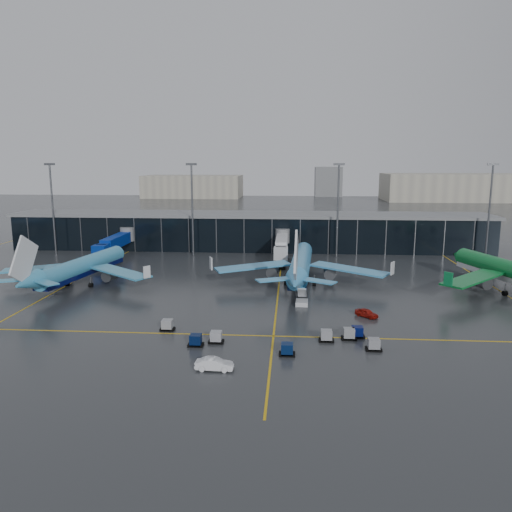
# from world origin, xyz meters

# --- Properties ---
(ground) EXTENTS (600.00, 600.00, 0.00)m
(ground) POSITION_xyz_m (0.00, 0.00, 0.00)
(ground) COLOR #282B2D
(ground) RESTS_ON ground
(terminal_pier) EXTENTS (142.00, 17.00, 10.70)m
(terminal_pier) POSITION_xyz_m (0.00, 62.00, 5.42)
(terminal_pier) COLOR black
(terminal_pier) RESTS_ON ground
(jet_bridges) EXTENTS (94.00, 27.50, 7.20)m
(jet_bridges) POSITION_xyz_m (-35.00, 42.99, 4.55)
(jet_bridges) COLOR #595B60
(jet_bridges) RESTS_ON ground
(flood_masts) EXTENTS (203.00, 0.50, 25.50)m
(flood_masts) POSITION_xyz_m (5.00, 50.00, 13.81)
(flood_masts) COLOR #595B60
(flood_masts) RESTS_ON ground
(distant_hangars) EXTENTS (260.00, 71.00, 22.00)m
(distant_hangars) POSITION_xyz_m (49.94, 270.08, 8.79)
(distant_hangars) COLOR #B2AD99
(distant_hangars) RESTS_ON ground
(taxi_lines) EXTENTS (220.00, 120.00, 0.02)m
(taxi_lines) POSITION_xyz_m (10.00, 10.61, 0.01)
(taxi_lines) COLOR gold
(taxi_lines) RESTS_ON ground
(airliner_arkefly) EXTENTS (41.33, 45.51, 12.51)m
(airliner_arkefly) POSITION_xyz_m (-31.73, 14.44, 6.26)
(airliner_arkefly) COLOR #3A93BE
(airliner_arkefly) RESTS_ON ground
(airliner_klm_near) EXTENTS (41.25, 46.26, 13.50)m
(airliner_klm_near) POSITION_xyz_m (14.61, 18.73, 6.75)
(airliner_klm_near) COLOR #409AD5
(airliner_klm_near) RESTS_ON ground
(baggage_carts) EXTENTS (32.94, 10.45, 1.70)m
(baggage_carts) POSITION_xyz_m (11.50, -17.64, 0.76)
(baggage_carts) COLOR black
(baggage_carts) RESTS_ON ground
(mobile_airstair) EXTENTS (2.37, 3.32, 3.45)m
(mobile_airstair) POSITION_xyz_m (14.59, 2.14, 0.77)
(mobile_airstair) COLOR silver
(mobile_airstair) RESTS_ON ground
(service_van_red) EXTENTS (4.09, 4.06, 1.40)m
(service_van_red) POSITION_xyz_m (25.37, -4.48, 0.70)
(service_van_red) COLOR maroon
(service_van_red) RESTS_ON ground
(service_van_white) EXTENTS (4.86, 1.79, 1.59)m
(service_van_white) POSITION_xyz_m (3.01, -28.01, 0.80)
(service_van_white) COLOR white
(service_van_white) RESTS_ON ground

